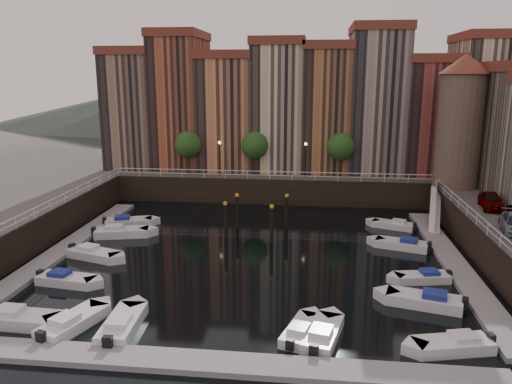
# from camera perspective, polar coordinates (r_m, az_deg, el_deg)

# --- Properties ---
(ground) EXTENTS (200.00, 200.00, 0.00)m
(ground) POSITION_cam_1_polar(r_m,az_deg,el_deg) (42.64, -0.36, -6.96)
(ground) COLOR black
(ground) RESTS_ON ground
(quay_far) EXTENTS (80.00, 20.00, 3.00)m
(quay_far) POSITION_cam_1_polar(r_m,az_deg,el_deg) (67.20, 2.33, 1.93)
(quay_far) COLOR black
(quay_far) RESTS_ON ground
(dock_left) EXTENTS (2.00, 28.00, 0.35)m
(dock_left) POSITION_cam_1_polar(r_m,az_deg,el_deg) (46.42, -20.90, -5.93)
(dock_left) COLOR gray
(dock_left) RESTS_ON ground
(dock_right) EXTENTS (2.00, 28.00, 0.35)m
(dock_right) POSITION_cam_1_polar(r_m,az_deg,el_deg) (42.89, 21.69, -7.59)
(dock_right) COLOR gray
(dock_right) RESTS_ON ground
(dock_near) EXTENTS (30.00, 2.00, 0.35)m
(dock_near) POSITION_cam_1_polar(r_m,az_deg,el_deg) (27.44, -4.90, -18.95)
(dock_near) COLOR gray
(dock_near) RESTS_ON ground
(mountains) EXTENTS (145.00, 100.00, 18.00)m
(mountains) POSITION_cam_1_polar(r_m,az_deg,el_deg) (149.88, 5.49, 10.68)
(mountains) COLOR #2D382D
(mountains) RESTS_ON ground
(far_terrace) EXTENTS (48.70, 10.30, 17.50)m
(far_terrace) POSITION_cam_1_polar(r_m,az_deg,el_deg) (63.32, 5.27, 9.82)
(far_terrace) COLOR #8A6E57
(far_terrace) RESTS_ON quay_far
(corner_tower) EXTENTS (5.20, 5.20, 13.80)m
(corner_tower) POSITION_cam_1_polar(r_m,az_deg,el_deg) (56.45, 22.35, 7.68)
(corner_tower) COLOR #6B5B4C
(corner_tower) RESTS_ON quay_right
(promenade_trees) EXTENTS (21.20, 3.20, 5.20)m
(promenade_trees) POSITION_cam_1_polar(r_m,az_deg,el_deg) (58.80, 0.50, 5.32)
(promenade_trees) COLOR black
(promenade_trees) RESTS_ON quay_far
(street_lamps) EXTENTS (10.36, 0.36, 4.18)m
(street_lamps) POSITION_cam_1_polar(r_m,az_deg,el_deg) (57.88, 0.72, 4.51)
(street_lamps) COLOR black
(street_lamps) RESTS_ON quay_far
(railings) EXTENTS (36.08, 34.04, 0.52)m
(railings) POSITION_cam_1_polar(r_m,az_deg,el_deg) (46.17, 0.37, -0.45)
(railings) COLOR white
(railings) RESTS_ON ground
(gangway) EXTENTS (2.78, 8.32, 3.73)m
(gangway) POSITION_cam_1_polar(r_m,az_deg,el_deg) (52.77, 19.81, -1.59)
(gangway) COLOR white
(gangway) RESTS_ON ground
(mooring_pilings) EXTENTS (5.75, 4.56, 3.78)m
(mooring_pilings) POSITION_cam_1_polar(r_m,az_deg,el_deg) (46.95, -0.08, -2.92)
(mooring_pilings) COLOR black
(mooring_pilings) RESTS_ON ground
(boat_left_0) EXTENTS (5.13, 2.06, 1.17)m
(boat_left_0) POSITION_cam_1_polar(r_m,az_deg,el_deg) (34.27, -25.59, -12.93)
(boat_left_0) COLOR silver
(boat_left_0) RESTS_ON ground
(boat_left_1) EXTENTS (4.63, 2.18, 1.04)m
(boat_left_1) POSITION_cam_1_polar(r_m,az_deg,el_deg) (39.03, -20.92, -9.32)
(boat_left_1) COLOR silver
(boat_left_1) RESTS_ON ground
(boat_left_2) EXTENTS (4.94, 3.01, 1.11)m
(boat_left_2) POSITION_cam_1_polar(r_m,az_deg,el_deg) (43.49, -18.10, -6.72)
(boat_left_2) COLOR silver
(boat_left_2) RESTS_ON ground
(boat_left_3) EXTENTS (5.31, 2.99, 1.19)m
(boat_left_3) POSITION_cam_1_polar(r_m,az_deg,el_deg) (48.39, -15.23, -4.45)
(boat_left_3) COLOR silver
(boat_left_3) RESTS_ON ground
(boat_left_4) EXTENTS (4.90, 2.91, 1.10)m
(boat_left_4) POSITION_cam_1_polar(r_m,az_deg,el_deg) (51.64, -14.46, -3.31)
(boat_left_4) COLOR silver
(boat_left_4) RESTS_ON ground
(boat_right_0) EXTENTS (4.67, 2.64, 1.04)m
(boat_right_0) POSITION_cam_1_polar(r_m,az_deg,el_deg) (30.57, 21.72, -15.92)
(boat_right_0) COLOR silver
(boat_right_0) RESTS_ON ground
(boat_right_1) EXTENTS (5.18, 3.00, 1.16)m
(boat_right_1) POSITION_cam_1_polar(r_m,az_deg,el_deg) (35.13, 18.84, -11.65)
(boat_right_1) COLOR silver
(boat_right_1) RESTS_ON ground
(boat_right_2) EXTENTS (4.23, 2.20, 0.95)m
(boat_right_2) POSITION_cam_1_polar(r_m,az_deg,el_deg) (38.95, 18.58, -9.23)
(boat_right_2) COLOR silver
(boat_right_2) RESTS_ON ground
(boat_right_3) EXTENTS (4.78, 2.95, 1.07)m
(boat_right_3) POSITION_cam_1_polar(r_m,az_deg,el_deg) (45.40, 16.44, -5.77)
(boat_right_3) COLOR silver
(boat_right_3) RESTS_ON ground
(boat_right_4) EXTENTS (4.28, 2.86, 0.97)m
(boat_right_4) POSITION_cam_1_polar(r_m,az_deg,el_deg) (50.98, 15.50, -3.65)
(boat_right_4) COLOR silver
(boat_right_4) RESTS_ON ground
(boat_near_0) EXTENTS (3.15, 4.99, 1.12)m
(boat_near_0) POSITION_cam_1_polar(r_m,az_deg,el_deg) (32.60, -20.28, -13.82)
(boat_near_0) COLOR silver
(boat_near_0) RESTS_ON ground
(boat_near_1) EXTENTS (2.07, 5.07, 1.15)m
(boat_near_1) POSITION_cam_1_polar(r_m,az_deg,el_deg) (31.45, -15.08, -14.45)
(boat_near_1) COLOR silver
(boat_near_1) RESTS_ON ground
(boat_near_2) EXTENTS (2.56, 4.26, 0.95)m
(boat_near_2) POSITION_cam_1_polar(r_m,az_deg,el_deg) (30.05, 5.17, -15.54)
(boat_near_2) COLOR silver
(boat_near_2) RESTS_ON ground
(boat_near_3) EXTENTS (2.62, 4.69, 1.05)m
(boat_near_3) POSITION_cam_1_polar(r_m,az_deg,el_deg) (29.79, 7.63, -15.82)
(boat_near_3) COLOR silver
(boat_near_3) RESTS_ON ground
(car_a) EXTENTS (2.26, 4.48, 1.46)m
(car_a) POSITION_cam_1_polar(r_m,az_deg,el_deg) (49.09, 25.27, -0.99)
(car_a) COLOR gray
(car_a) RESTS_ON quay_right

